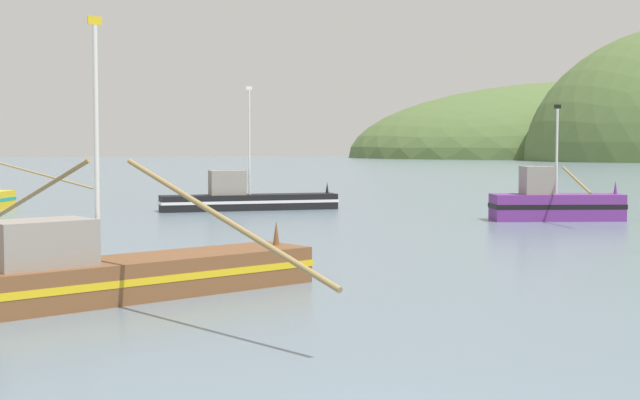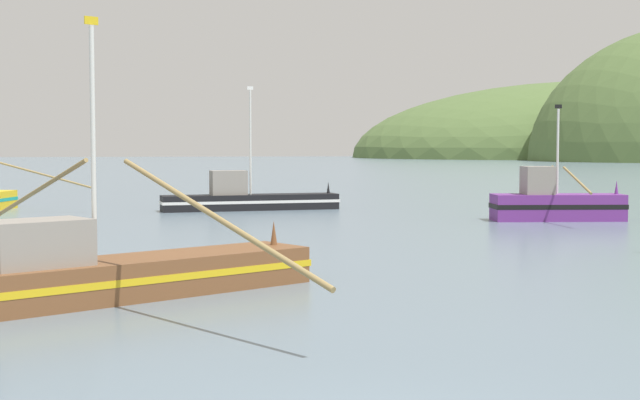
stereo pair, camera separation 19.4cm
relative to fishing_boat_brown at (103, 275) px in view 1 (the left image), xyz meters
name	(u,v)px [view 1 (the left image)]	position (x,y,z in m)	size (l,w,h in m)	color
hill_far_left	(588,157)	(152.19, 242.90, -0.65)	(158.45, 126.76, 48.84)	#516B38
fishing_boat_brown	(103,275)	(0.00, 0.00, 0.00)	(11.19, 15.20, 6.98)	brown
fishing_boat_purple	(554,203)	(22.39, 19.31, 0.24)	(6.94, 9.83, 5.94)	#6B2D84
fishing_boat_black	(246,199)	(8.06, 30.22, 0.02)	(10.76, 2.46, 7.35)	black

